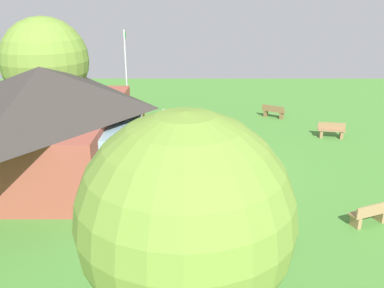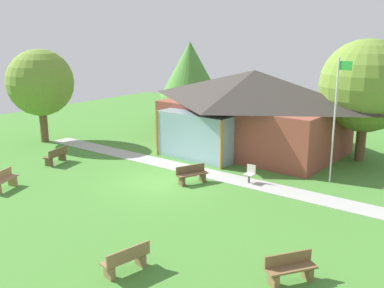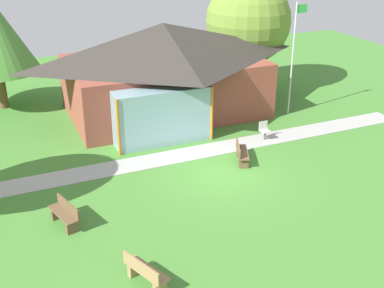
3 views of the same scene
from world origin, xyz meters
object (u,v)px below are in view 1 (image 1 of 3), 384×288
at_px(bench_front_left, 370,214).
at_px(bench_front_right, 331,131).
at_px(patio_chair_lawn_spare, 167,138).
at_px(bench_rear_near_path, 200,152).
at_px(tree_west_hedge, 186,218).
at_px(pavilion, 48,117).
at_px(bench_lawn_far_right, 274,112).
at_px(tree_behind_pavilion_right, 45,61).
at_px(bench_mid_left, 266,238).
at_px(flagpole, 126,76).

bearing_deg(bench_front_left, bench_front_right, 57.89).
bearing_deg(patio_chair_lawn_spare, bench_rear_near_path, 37.21).
bearing_deg(tree_west_hedge, bench_front_left, -45.74).
bearing_deg(bench_front_left, pavilion, 135.25).
distance_m(bench_lawn_far_right, tree_behind_pavilion_right, 14.31).
height_order(bench_mid_left, bench_lawn_far_right, same).
height_order(bench_rear_near_path, tree_west_hedge, tree_west_hedge).
distance_m(flagpole, bench_front_right, 12.03).
relative_size(pavilion, tree_west_hedge, 1.85).
bearing_deg(pavilion, bench_rear_near_path, -81.98).
height_order(pavilion, bench_mid_left, pavilion).
relative_size(bench_mid_left, bench_front_left, 1.01).
bearing_deg(bench_lawn_far_right, tree_behind_pavilion_right, -136.58).
xyz_separation_m(bench_front_left, tree_west_hedge, (-6.18, 6.34, 3.34)).
distance_m(pavilion, bench_mid_left, 11.24).
height_order(bench_mid_left, bench_front_left, same).
xyz_separation_m(flagpole, tree_behind_pavilion_right, (-0.17, 4.52, 0.88)).
height_order(bench_mid_left, patio_chair_lawn_spare, patio_chair_lawn_spare).
height_order(bench_rear_near_path, patio_chair_lawn_spare, patio_chair_lawn_spare).
xyz_separation_m(bench_front_right, tree_west_hedge, (-15.70, 7.92, 3.34)).
bearing_deg(bench_lawn_far_right, pavilion, -111.79).
distance_m(bench_front_right, tree_west_hedge, 17.90).
bearing_deg(patio_chair_lawn_spare, tree_behind_pavilion_right, -113.11).
bearing_deg(bench_mid_left, bench_rear_near_path, -92.44).
distance_m(patio_chair_lawn_spare, tree_west_hedge, 14.83).
xyz_separation_m(bench_rear_near_path, bench_front_right, (3.40, -7.44, 0.00)).
bearing_deg(patio_chair_lawn_spare, bench_lawn_far_right, 127.24).
distance_m(bench_mid_left, tree_behind_pavilion_right, 16.83).
height_order(pavilion, tree_west_hedge, tree_west_hedge).
xyz_separation_m(bench_front_right, tree_behind_pavilion_right, (1.45, 16.11, 3.66)).
bearing_deg(pavilion, bench_front_right, -72.99).
bearing_deg(bench_rear_near_path, bench_front_right, 47.11).
bearing_deg(pavilion, flagpole, -24.16).
distance_m(bench_front_left, bench_front_right, 9.65).
height_order(bench_mid_left, bench_rear_near_path, same).
bearing_deg(patio_chair_lawn_spare, bench_front_right, 96.48).
distance_m(pavilion, bench_lawn_far_right, 14.59).
distance_m(flagpole, bench_front_left, 15.23).
bearing_deg(flagpole, bench_front_right, -97.94).
bearing_deg(bench_rear_near_path, bench_front_left, -23.73).
bearing_deg(tree_west_hedge, bench_rear_near_path, -2.25).
xyz_separation_m(bench_front_left, patio_chair_lawn_spare, (8.22, 7.55, 0.01)).
relative_size(pavilion, bench_front_right, 6.92).
height_order(pavilion, bench_front_right, pavilion).
xyz_separation_m(pavilion, bench_mid_left, (-6.71, -8.79, -2.04)).
distance_m(bench_mid_left, bench_front_left, 4.20).
xyz_separation_m(bench_lawn_far_right, bench_front_left, (-13.55, -0.93, 0.00)).
bearing_deg(bench_front_left, bench_rear_near_path, 111.10).
height_order(patio_chair_lawn_spare, tree_west_hedge, tree_west_hedge).
bearing_deg(tree_west_hedge, bench_lawn_far_right, -15.32).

